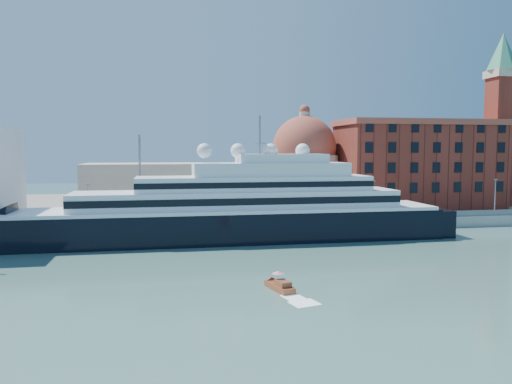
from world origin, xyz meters
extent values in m
plane|color=#365D56|center=(0.00, 0.00, 0.00)|extent=(400.00, 400.00, 0.00)
cube|color=gray|center=(0.00, 34.00, 1.25)|extent=(180.00, 10.00, 2.50)
cube|color=slate|center=(0.00, 75.00, 1.00)|extent=(260.00, 72.00, 2.00)
cube|color=slate|center=(0.00, 29.50, 3.10)|extent=(180.00, 0.10, 1.20)
cube|color=black|center=(-3.36, 23.00, 2.35)|extent=(83.31, 12.82, 6.94)
cube|color=black|center=(38.29, 23.00, 2.14)|extent=(6.41, 11.75, 6.41)
cube|color=white|center=(-3.36, 23.00, 6.09)|extent=(81.17, 13.03, 0.64)
cube|color=white|center=(-1.23, 23.00, 8.01)|extent=(61.94, 10.68, 3.20)
cube|color=black|center=(-1.23, 17.66, 8.01)|extent=(61.94, 0.15, 1.28)
cube|color=white|center=(1.98, 23.00, 11.00)|extent=(44.86, 9.61, 2.78)
cube|color=white|center=(5.18, 23.00, 13.67)|extent=(29.90, 8.54, 2.56)
cube|color=white|center=(7.32, 23.00, 15.81)|extent=(17.09, 7.48, 1.71)
cylinder|color=slate|center=(3.04, 23.00, 20.29)|extent=(0.32, 0.32, 7.48)
sphere|color=white|center=(-7.64, 23.00, 17.30)|extent=(2.78, 2.78, 2.78)
sphere|color=white|center=(-1.23, 23.00, 17.30)|extent=(2.78, 2.78, 2.78)
sphere|color=white|center=(5.18, 23.00, 17.30)|extent=(2.78, 2.78, 2.78)
sphere|color=white|center=(11.59, 23.00, 17.30)|extent=(2.78, 2.78, 2.78)
cube|color=white|center=(-40.99, 20.34, 0.60)|extent=(12.46, 5.89, 1.60)
cube|color=white|center=(-39.02, 20.02, 1.90)|extent=(4.34, 3.11, 1.20)
cube|color=maroon|center=(-1.21, -12.02, 0.30)|extent=(3.01, 5.45, 0.86)
cube|color=maroon|center=(-0.98, -12.85, 1.04)|extent=(1.90, 2.44, 0.69)
cylinder|color=slate|center=(-1.32, -11.60, 1.38)|extent=(0.05, 0.05, 1.38)
cone|color=red|center=(-1.32, -11.60, 2.16)|extent=(1.56, 1.56, 0.35)
cube|color=maroon|center=(52.00, 52.00, 13.00)|extent=(42.00, 18.00, 22.00)
cube|color=brown|center=(52.00, 52.00, 24.50)|extent=(43.00, 19.00, 1.50)
cube|color=maroon|center=(76.00, 52.00, 19.50)|extent=(6.00, 6.00, 35.00)
cube|color=beige|center=(76.00, 52.00, 38.00)|extent=(7.00, 7.00, 2.00)
cone|color=#3C8564|center=(76.00, 52.00, 44.00)|extent=(8.40, 8.40, 10.00)
cylinder|color=beige|center=(22.00, 58.00, 9.00)|extent=(18.00, 18.00, 14.00)
sphere|color=brown|center=(22.00, 58.00, 18.00)|extent=(17.00, 17.00, 17.00)
cylinder|color=beige|center=(22.00, 58.00, 26.00)|extent=(3.00, 3.00, 3.00)
cube|color=beige|center=(8.00, 56.00, 7.00)|extent=(18.00, 14.00, 10.00)
cube|color=beige|center=(-20.00, 58.00, 8.00)|extent=(30.00, 16.00, 12.00)
cylinder|color=slate|center=(-30.00, 31.00, 6.50)|extent=(0.24, 0.24, 8.00)
cube|color=slate|center=(-30.00, 31.00, 10.60)|extent=(0.80, 0.30, 0.25)
cylinder|color=slate|center=(0.00, 31.00, 6.50)|extent=(0.24, 0.24, 8.00)
cube|color=slate|center=(0.00, 31.00, 10.60)|extent=(0.80, 0.30, 0.25)
cylinder|color=slate|center=(30.00, 31.00, 6.50)|extent=(0.24, 0.24, 8.00)
cube|color=slate|center=(30.00, 31.00, 10.60)|extent=(0.80, 0.30, 0.25)
cylinder|color=slate|center=(60.00, 31.00, 6.50)|extent=(0.24, 0.24, 8.00)
cube|color=slate|center=(60.00, 31.00, 10.60)|extent=(0.80, 0.30, 0.25)
cylinder|color=slate|center=(-20.00, 33.00, 11.50)|extent=(0.50, 0.50, 18.00)
camera|label=1|loc=(-15.26, -71.52, 17.55)|focal=35.00mm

